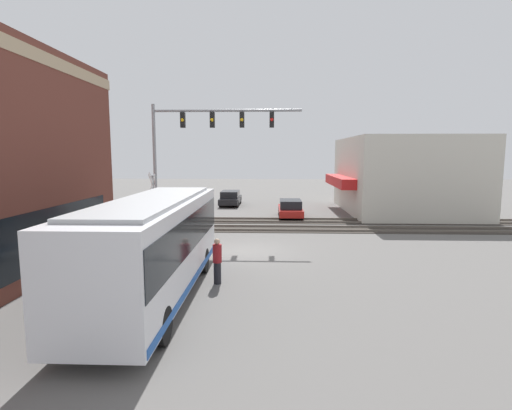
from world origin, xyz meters
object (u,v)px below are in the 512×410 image
object	(u,v)px
pedestrian_at_crossing	(160,222)
city_bus	(154,244)
parked_car_black	(230,198)
pedestrian_near_bus	(217,261)
parked_car_red	(290,209)
crossing_signal	(153,197)

from	to	relation	value
pedestrian_at_crossing	city_bus	bearing A→B (deg)	-165.15
parked_car_black	pedestrian_near_bus	world-z (taller)	pedestrian_near_bus
city_bus	parked_car_black	distance (m)	24.99
parked_car_red	city_bus	bearing A→B (deg)	163.07
city_bus	crossing_signal	xyz separation A→B (m)	(10.58, 3.18, 0.42)
crossing_signal	city_bus	bearing A→B (deg)	-163.27
crossing_signal	parked_car_black	world-z (taller)	crossing_signal
pedestrian_at_crossing	parked_car_black	bearing A→B (deg)	-9.67
parked_car_black	pedestrian_at_crossing	distance (m)	15.42
crossing_signal	parked_car_black	xyz separation A→B (m)	(14.39, -3.18, -1.64)
crossing_signal	pedestrian_at_crossing	world-z (taller)	crossing_signal
city_bus	parked_car_red	distance (m)	18.59
crossing_signal	parked_car_black	bearing A→B (deg)	-12.46
city_bus	parked_car_red	bearing A→B (deg)	-16.93
crossing_signal	parked_car_red	size ratio (longest dim) A/B	0.85
parked_car_red	parked_car_black	bearing A→B (deg)	36.79
crossing_signal	pedestrian_at_crossing	bearing A→B (deg)	-143.98
crossing_signal	pedestrian_near_bus	xyz separation A→B (m)	(-9.02, -5.07, -1.41)
parked_car_red	pedestrian_at_crossing	world-z (taller)	pedestrian_at_crossing
crossing_signal	parked_car_red	bearing A→B (deg)	-50.13
parked_car_red	pedestrian_near_bus	world-z (taller)	pedestrian_near_bus
city_bus	parked_car_red	xyz separation A→B (m)	(17.74, -5.40, -1.23)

